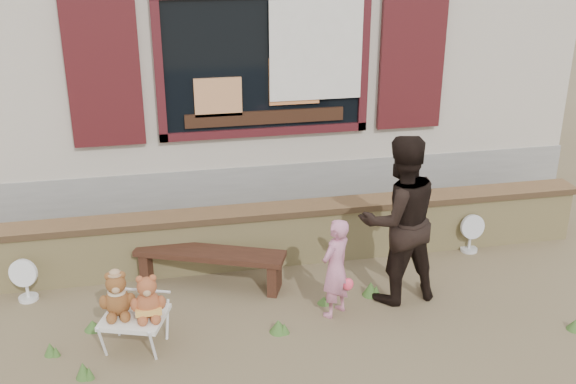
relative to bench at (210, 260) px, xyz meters
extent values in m
plane|color=brown|center=(0.83, -0.61, -0.29)|extent=(80.00, 80.00, 0.00)
cube|color=#A09482|center=(0.83, 3.89, 2.11)|extent=(8.00, 5.00, 3.20)
cube|color=gray|center=(0.83, 3.89, 0.11)|extent=(8.04, 5.04, 0.80)
cube|color=black|center=(0.83, 1.36, 1.76)|extent=(2.30, 0.04, 1.50)
cube|color=#451418|center=(0.83, 1.34, 0.96)|extent=(2.50, 0.08, 0.10)
cube|color=#451418|center=(-0.37, 1.34, 1.76)|extent=(0.10, 0.08, 1.70)
cube|color=#451418|center=(2.03, 1.34, 1.76)|extent=(0.10, 0.08, 1.70)
cube|color=#3A0F14|center=(-0.97, 1.33, 1.76)|extent=(0.80, 0.07, 1.70)
cube|color=#3A0F14|center=(2.63, 1.33, 1.76)|extent=(0.80, 0.07, 1.70)
cube|color=silver|center=(1.43, 1.29, 1.91)|extent=(1.10, 0.02, 1.15)
cube|color=black|center=(0.83, 1.33, 1.14)|extent=(1.90, 0.06, 0.16)
cube|color=tan|center=(0.28, 1.33, 1.41)|extent=(0.55, 0.06, 0.45)
cube|color=#E08447|center=(1.18, 1.33, 1.56)|extent=(0.60, 0.06, 0.55)
cube|color=tan|center=(0.83, 0.39, 0.01)|extent=(7.00, 0.30, 0.60)
cube|color=brown|center=(0.83, 0.39, 0.34)|extent=(7.10, 0.36, 0.07)
cube|color=#311A11|center=(0.00, 0.00, 0.08)|extent=(1.58, 0.90, 0.06)
cube|color=#311A11|center=(-0.64, 0.26, -0.13)|extent=(0.20, 0.31, 0.33)
cube|color=#311A11|center=(0.64, -0.26, -0.13)|extent=(0.20, 0.31, 0.33)
cube|color=silver|center=(-0.77, -0.99, 0.02)|extent=(0.67, 0.63, 0.04)
cylinder|color=silver|center=(-1.05, -1.11, -0.15)|extent=(0.03, 0.03, 0.29)
cylinder|color=silver|center=(-0.62, -1.26, -0.15)|extent=(0.03, 0.03, 0.29)
cylinder|color=silver|center=(-0.92, -0.72, -0.15)|extent=(0.03, 0.03, 0.29)
cylinder|color=silver|center=(-0.48, -0.87, -0.15)|extent=(0.03, 0.03, 0.29)
imported|color=pink|center=(1.13, -0.81, 0.21)|extent=(0.44, 0.42, 1.01)
imported|color=black|center=(1.82, -0.62, 0.57)|extent=(0.92, 0.76, 1.73)
cylinder|color=white|center=(-1.86, 0.08, -0.28)|extent=(0.20, 0.20, 0.04)
cylinder|color=white|center=(-1.86, 0.08, -0.15)|extent=(0.03, 0.03, 0.25)
cylinder|color=white|center=(-1.86, 0.08, 0.03)|extent=(0.30, 0.17, 0.29)
cylinder|color=silver|center=(3.03, 0.19, -0.28)|extent=(0.20, 0.20, 0.04)
cylinder|color=silver|center=(3.03, 0.19, -0.15)|extent=(0.03, 0.03, 0.25)
cylinder|color=silver|center=(3.03, 0.19, 0.03)|extent=(0.29, 0.11, 0.29)
cone|color=#3E6428|center=(1.08, -0.61, -0.25)|extent=(0.14, 0.14, 0.08)
cone|color=#3E6428|center=(-1.52, -0.95, -0.23)|extent=(0.12, 0.12, 0.12)
cone|color=#3E6428|center=(-0.92, -0.20, -0.23)|extent=(0.11, 0.11, 0.13)
cone|color=#3E6428|center=(-1.18, -0.62, -0.24)|extent=(0.16, 0.16, 0.10)
cone|color=#3E6428|center=(3.28, -1.54, -0.24)|extent=(0.16, 0.16, 0.12)
cone|color=#3E6428|center=(1.59, -0.55, -0.22)|extent=(0.17, 0.17, 0.15)
cone|color=#3E6428|center=(0.53, -1.01, -0.23)|extent=(0.17, 0.17, 0.13)
cone|color=#3E6428|center=(-1.21, -1.35, -0.22)|extent=(0.14, 0.14, 0.15)
camera|label=1|loc=(-0.47, -6.30, 3.29)|focal=42.00mm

